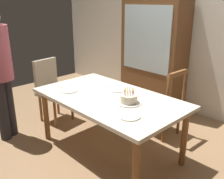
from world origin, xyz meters
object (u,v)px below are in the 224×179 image
Objects in this scene: birthday_cake at (129,99)px; plate_near_celebrant at (69,90)px; person_celebrant at (0,69)px; chair_spindle_back at (164,104)px; chair_upholstered at (51,87)px; plate_far_side at (117,90)px; plate_near_guest at (129,116)px; china_cabinet at (153,52)px; dining_table at (109,103)px.

plate_near_celebrant is at bearing -162.49° from birthday_cake.
chair_spindle_back is at bearing 48.00° from person_celebrant.
birthday_cake is at bearing 17.51° from plate_near_celebrant.
chair_spindle_back is at bearing 95.51° from birthday_cake.
chair_upholstered is at bearing -178.63° from birthday_cake.
chair_upholstered is at bearing -150.44° from chair_spindle_back.
plate_near_guest is at bearing -36.37° from plate_far_side.
china_cabinet is at bearing 74.20° from person_celebrant.
china_cabinet is (-0.78, 0.73, 0.49)m from chair_spindle_back.
chair_upholstered is 1.78m from china_cabinet.
plate_far_side reaches higher than dining_table.
plate_near_guest is at bearing 0.00° from plate_near_celebrant.
plate_near_celebrant is at bearing -131.12° from plate_far_side.
chair_upholstered reaches higher than dining_table.
china_cabinet is at bearing 92.25° from plate_near_celebrant.
person_celebrant reaches higher than dining_table.
plate_near_guest is 1.14m from chair_spindle_back.
person_celebrant reaches higher than chair_spindle_back.
dining_table is 0.55m from plate_near_celebrant.
plate_near_guest is (0.62, -0.46, 0.00)m from plate_far_side.
chair_spindle_back is (0.31, 0.60, -0.27)m from plate_far_side.
plate_near_celebrant is 0.93m from person_celebrant.
person_celebrant reaches higher than chair_upholstered.
chair_upholstered is 0.87m from person_celebrant.
china_cabinet is (-0.07, 1.79, 0.22)m from plate_near_celebrant.
chair_spindle_back is 0.56× the size of person_celebrant.
chair_upholstered is 0.50× the size of china_cabinet.
china_cabinet is (-0.56, 1.56, 0.30)m from dining_table.
plate_near_guest is 0.12× the size of china_cabinet.
dining_table is 8.08× the size of plate_near_celebrant.
person_celebrant is (-1.13, -0.99, 0.24)m from plate_far_side.
plate_near_celebrant is at bearing 180.00° from plate_near_guest.
person_celebrant is at bearing -147.89° from dining_table.
dining_table is at bearing 32.11° from person_celebrant.
chair_upholstered is at bearing -114.49° from china_cabinet.
dining_table is 1.04× the size of person_celebrant.
chair_upholstered is (-1.19, -0.25, -0.20)m from plate_far_side.
birthday_cake is at bearing 27.34° from person_celebrant.
plate_near_celebrant is 0.13× the size of person_celebrant.
dining_table is at bearing -68.79° from plate_far_side.
plate_far_side is 0.23× the size of chair_spindle_back.
person_celebrant is (-1.22, -0.76, 0.32)m from dining_table.
birthday_cake reaches higher than plate_far_side.
dining_table is 0.59m from plate_near_guest.
plate_near_guest is at bearing -46.08° from birthday_cake.
birthday_cake reaches higher than plate_near_guest.
birthday_cake is 1.71m from person_celebrant.
plate_near_celebrant is 0.84m from chair_upholstered.
person_celebrant is (0.06, -0.74, 0.44)m from chair_upholstered.
china_cabinet reaches higher than plate_far_side.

